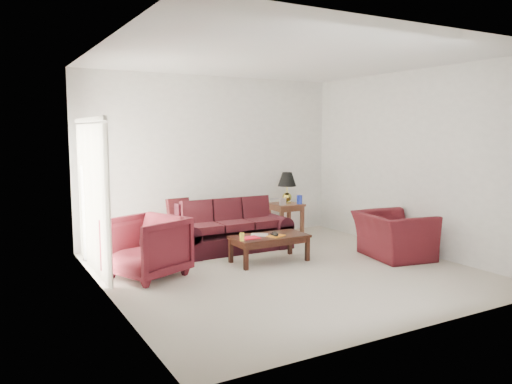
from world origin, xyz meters
TOP-DOWN VIEW (x-y plane):
  - floor at (0.00, 0.00)m, footprint 5.00×5.00m
  - blinds at (-2.42, 1.30)m, footprint 0.10×2.00m
  - sofa at (-0.13, 1.45)m, footprint 2.06×1.01m
  - throw_pillow at (-0.82, 2.13)m, footprint 0.41×0.23m
  - end_table at (1.34, 2.07)m, footprint 0.59×0.59m
  - table_lamp at (1.40, 2.11)m, footprint 0.47×0.47m
  - clock at (1.18, 1.92)m, footprint 0.13×0.05m
  - blue_canister at (1.54, 1.89)m, footprint 0.11×0.11m
  - picture_frame at (1.16, 2.19)m, footprint 0.17×0.20m
  - floor_lamp at (-2.33, 1.98)m, footprint 0.29×0.29m
  - armchair_left at (-1.84, 0.63)m, footprint 1.22×1.20m
  - armchair_right at (1.90, -0.23)m, footprint 1.14×1.25m
  - coffee_table at (0.05, 0.51)m, footprint 1.31×0.98m
  - magazine_red at (-0.31, 0.47)m, footprint 0.26×0.20m
  - magazine_white at (-0.09, 0.59)m, footprint 0.32×0.30m
  - magazine_orange at (0.10, 0.41)m, footprint 0.31×0.27m
  - remote_a at (0.07, 0.41)m, footprint 0.06×0.17m
  - remote_b at (0.14, 0.49)m, footprint 0.09×0.18m
  - yellow_glass at (-0.50, 0.38)m, footprint 0.08×0.08m

SIDE VIEW (x-z plane):
  - floor at x=0.00m, z-range 0.00..0.00m
  - coffee_table at x=0.05m, z-range 0.00..0.41m
  - end_table at x=1.34m, z-range 0.00..0.62m
  - armchair_right at x=1.90m, z-range 0.00..0.72m
  - sofa at x=-0.13m, z-range 0.00..0.82m
  - magazine_orange at x=0.10m, z-range 0.41..0.43m
  - magazine_white at x=-0.09m, z-range 0.41..0.43m
  - magazine_red at x=-0.31m, z-range 0.41..0.43m
  - armchair_left at x=-1.84m, z-range 0.00..0.85m
  - remote_a at x=0.07m, z-range 0.43..0.45m
  - remote_b at x=0.14m, z-range 0.43..0.45m
  - yellow_glass at x=-0.50m, z-range 0.41..0.53m
  - throw_pillow at x=-0.82m, z-range 0.45..0.86m
  - clock at x=1.18m, z-range 0.62..0.75m
  - blue_canister at x=1.54m, z-range 0.62..0.79m
  - picture_frame at x=1.16m, z-range 0.68..0.73m
  - floor_lamp at x=-2.33m, z-range 0.00..1.50m
  - table_lamp at x=1.40m, z-range 0.62..1.22m
  - blinds at x=-2.42m, z-range 0.00..2.16m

